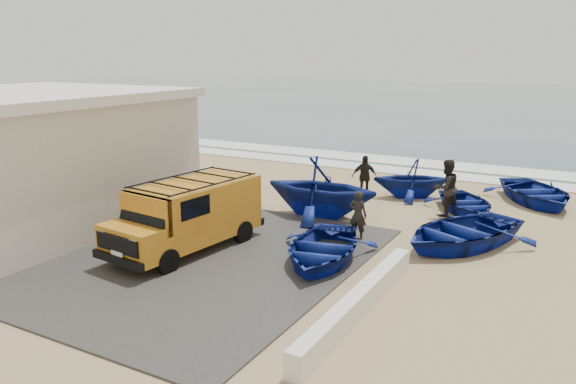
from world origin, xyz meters
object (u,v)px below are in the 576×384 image
at_px(boat_near_left, 321,248).
at_px(fisherman_back, 364,176).
at_px(boat_mid_left, 321,187).
at_px(parapet, 359,302).
at_px(van, 189,213).
at_px(boat_far_right, 536,192).
at_px(fisherman_middle, 446,188).
at_px(building, 16,158).
at_px(fisherman_front, 358,215).
at_px(boat_far_left, 411,178).
at_px(boat_near_right, 461,231).
at_px(boat_mid_right, 465,203).

xyz_separation_m(boat_near_left, fisherman_back, (-1.61, 7.13, 0.43)).
relative_size(boat_mid_left, fisherman_back, 2.37).
distance_m(parapet, van, 6.04).
bearing_deg(van, boat_near_left, 20.71).
xyz_separation_m(boat_mid_left, fisherman_back, (0.33, 3.19, -0.21)).
xyz_separation_m(boat_far_right, fisherman_middle, (-2.57, -3.28, 0.56)).
relative_size(parapet, boat_far_right, 1.45).
bearing_deg(van, building, -169.44).
distance_m(van, fisherman_back, 8.35).
bearing_deg(fisherman_front, van, 39.59).
height_order(boat_mid_left, boat_far_left, boat_mid_left).
bearing_deg(boat_near_right, van, -123.16).
bearing_deg(fisherman_middle, boat_far_right, 176.93).
bearing_deg(boat_near_left, boat_mid_left, 103.66).
distance_m(building, fisherman_back, 12.36).
height_order(boat_near_right, boat_mid_left, boat_mid_left).
bearing_deg(fisherman_back, fisherman_front, -101.42).
relative_size(van, boat_near_left, 1.28).
height_order(boat_mid_right, boat_far_right, boat_far_right).
distance_m(boat_mid_left, boat_far_left, 4.52).
height_order(van, boat_mid_left, boat_mid_left).
height_order(building, boat_mid_right, building).
distance_m(fisherman_front, fisherman_middle, 4.19).
bearing_deg(building, fisherman_middle, 31.71).
xyz_separation_m(fisherman_front, fisherman_middle, (1.68, 3.84, 0.23)).
height_order(van, boat_near_right, van).
bearing_deg(building, van, 4.12).
distance_m(boat_mid_right, boat_far_left, 2.65).
bearing_deg(boat_far_right, boat_near_left, -146.76).
height_order(parapet, boat_far_left, boat_far_left).
relative_size(building, boat_mid_left, 2.38).
xyz_separation_m(boat_far_left, fisherman_front, (0.12, -5.73, -0.01)).
bearing_deg(parapet, boat_near_right, 80.65).
bearing_deg(boat_far_left, boat_far_right, 80.13).
bearing_deg(boat_mid_right, boat_far_left, 120.83).
bearing_deg(boat_near_right, boat_mid_right, 125.67).
bearing_deg(building, boat_mid_left, 32.35).
height_order(boat_mid_left, fisherman_back, boat_mid_left).
xyz_separation_m(building, fisherman_back, (8.82, 8.56, -1.33)).
distance_m(boat_mid_right, boat_far_right, 3.27).
xyz_separation_m(building, boat_near_right, (13.41, 4.55, -1.71)).
bearing_deg(boat_near_left, fisherman_back, 90.14).
bearing_deg(building, parapet, -4.58).
bearing_deg(boat_mid_left, van, 157.14).
bearing_deg(boat_mid_left, fisherman_back, -8.82).
distance_m(parapet, boat_mid_right, 9.28).
bearing_deg(boat_mid_left, fisherman_front, -131.79).
bearing_deg(boat_far_left, building, -75.31).
distance_m(boat_near_left, fisherman_back, 7.32).
height_order(parapet, boat_mid_left, boat_mid_left).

